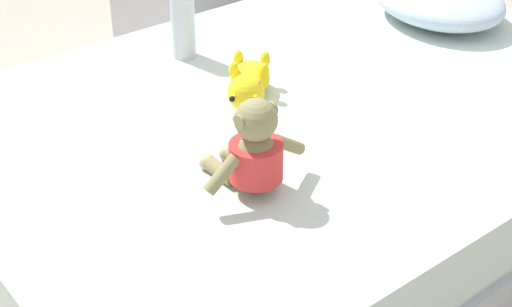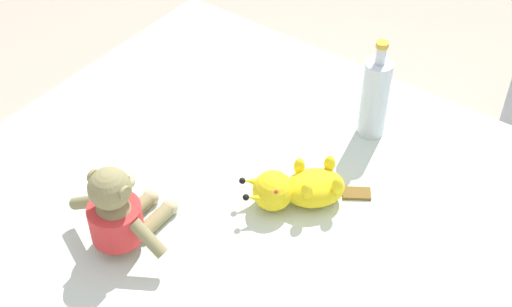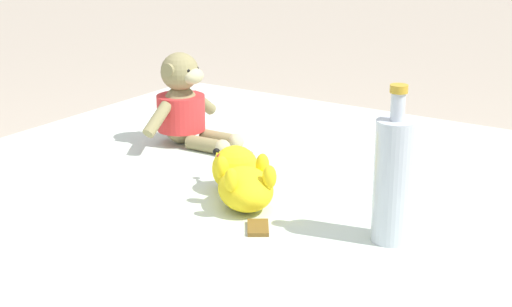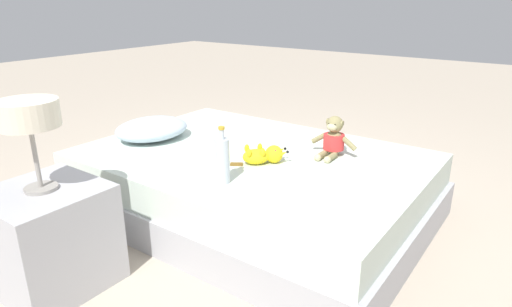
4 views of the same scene
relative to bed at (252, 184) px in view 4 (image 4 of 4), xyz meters
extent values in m
plane|color=#B7A893|center=(0.00, 0.00, -0.19)|extent=(16.00, 16.00, 0.00)
cube|color=#B2B2B7|center=(0.00, 0.00, -0.09)|extent=(1.42, 2.01, 0.20)
cube|color=silver|center=(0.00, 0.00, 0.10)|extent=(1.37, 1.95, 0.19)
ellipsoid|color=silver|center=(-0.15, 0.70, 0.27)|extent=(0.54, 0.47, 0.13)
ellipsoid|color=#8E8456|center=(0.26, -0.40, 0.27)|extent=(0.10, 0.11, 0.15)
cylinder|color=red|center=(0.26, -0.40, 0.28)|extent=(0.13, 0.13, 0.09)
sphere|color=#8E8456|center=(0.26, -0.40, 0.38)|extent=(0.10, 0.10, 0.10)
ellipsoid|color=#C1B789|center=(0.22, -0.40, 0.38)|extent=(0.05, 0.06, 0.04)
sphere|color=black|center=(0.22, -0.42, 0.39)|extent=(0.01, 0.01, 0.01)
sphere|color=black|center=(0.22, -0.38, 0.39)|extent=(0.01, 0.01, 0.01)
cylinder|color=#8E8456|center=(0.26, -0.44, 0.40)|extent=(0.03, 0.01, 0.03)
cylinder|color=#8E8456|center=(0.26, -0.35, 0.40)|extent=(0.03, 0.01, 0.03)
cylinder|color=#8E8456|center=(0.27, -0.49, 0.28)|extent=(0.03, 0.10, 0.08)
cylinder|color=#8E8456|center=(0.26, -0.30, 0.28)|extent=(0.03, 0.10, 0.08)
cylinder|color=#8E8456|center=(0.17, -0.43, 0.22)|extent=(0.10, 0.04, 0.04)
cylinder|color=#8E8456|center=(0.17, -0.37, 0.22)|extent=(0.10, 0.04, 0.04)
sphere|color=#C1B789|center=(0.12, -0.43, 0.22)|extent=(0.04, 0.04, 0.04)
sphere|color=#C1B789|center=(0.12, -0.37, 0.22)|extent=(0.04, 0.04, 0.04)
ellipsoid|color=yellow|center=(-0.12, -0.12, 0.24)|extent=(0.18, 0.18, 0.08)
sphere|color=yellow|center=(-0.05, -0.19, 0.25)|extent=(0.10, 0.10, 0.10)
cone|color=yellow|center=(0.00, -0.20, 0.26)|extent=(0.07, 0.06, 0.05)
sphere|color=black|center=(0.02, -0.22, 0.27)|extent=(0.02, 0.02, 0.02)
cone|color=yellow|center=(-0.04, -0.24, 0.26)|extent=(0.07, 0.06, 0.05)
sphere|color=black|center=(-0.02, -0.26, 0.27)|extent=(0.02, 0.02, 0.02)
sphere|color=red|center=(-0.03, -0.17, 0.28)|extent=(0.02, 0.02, 0.02)
sphere|color=red|center=(-0.07, -0.21, 0.28)|extent=(0.02, 0.02, 0.02)
ellipsoid|color=yellow|center=(-0.07, -0.11, 0.28)|extent=(0.04, 0.04, 0.05)
ellipsoid|color=yellow|center=(-0.13, -0.17, 0.28)|extent=(0.04, 0.04, 0.05)
ellipsoid|color=yellow|center=(-0.13, -0.06, 0.28)|extent=(0.04, 0.04, 0.05)
ellipsoid|color=yellow|center=(-0.18, -0.11, 0.28)|extent=(0.04, 0.04, 0.05)
cube|color=brown|center=(-0.20, -0.04, 0.20)|extent=(0.07, 0.08, 0.01)
cylinder|color=silver|center=(-0.43, -0.13, 0.31)|extent=(0.07, 0.07, 0.23)
cylinder|color=silver|center=(-0.43, -0.13, 0.45)|extent=(0.03, 0.03, 0.05)
cylinder|color=gold|center=(-0.43, -0.13, 0.48)|extent=(0.03, 0.03, 0.01)
cube|color=#B2B2B7|center=(-1.11, 0.33, 0.05)|extent=(0.47, 0.47, 0.48)
cylinder|color=gray|center=(-1.11, 0.33, 0.29)|extent=(0.14, 0.14, 0.02)
cylinder|color=gray|center=(-1.11, 0.33, 0.44)|extent=(0.02, 0.02, 0.27)
cylinder|color=beige|center=(-1.11, 0.33, 0.63)|extent=(0.25, 0.25, 0.11)
camera|label=1|loc=(1.37, -1.27, 1.20)|focal=53.02mm
camera|label=2|loc=(0.95, 0.50, 1.49)|focal=50.58mm
camera|label=3|loc=(-0.94, 1.10, 0.79)|focal=54.84mm
camera|label=4|loc=(-1.98, -1.44, 1.08)|focal=30.72mm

